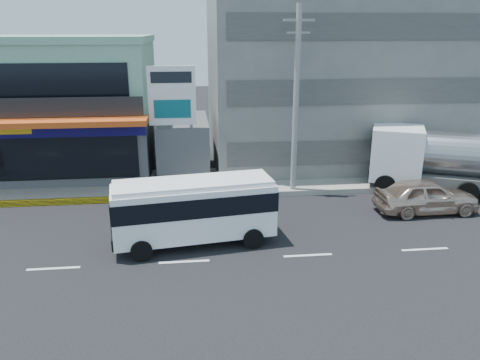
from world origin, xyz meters
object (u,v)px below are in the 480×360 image
object	(u,v)px
satellite_dish	(183,121)
sedan	(426,196)
concrete_building	(330,57)
billboard	(172,103)
minibus	(194,207)
utility_pole_near	(296,101)
tanker_truck	(449,160)
shop_building	(56,108)

from	to	relation	value
satellite_dish	sedan	size ratio (longest dim) A/B	0.30
concrete_building	satellite_dish	size ratio (longest dim) A/B	10.67
concrete_building	billboard	world-z (taller)	concrete_building
concrete_building	minibus	bearing A→B (deg)	-125.55
billboard	utility_pole_near	xyz separation A→B (m)	(6.50, -1.80, 0.22)
satellite_dish	utility_pole_near	size ratio (longest dim) A/B	0.15
utility_pole_near	tanker_truck	bearing A→B (deg)	-4.98
shop_building	concrete_building	size ratio (longest dim) A/B	0.77
minibus	utility_pole_near	bearing A→B (deg)	46.06
billboard	tanker_truck	distance (m)	15.55
satellite_dish	utility_pole_near	distance (m)	7.17
satellite_dish	tanker_truck	bearing A→B (deg)	-16.63
tanker_truck	satellite_dish	bearing A→B (deg)	163.37
billboard	sedan	distance (m)	14.14
shop_building	sedan	distance (m)	22.56
satellite_dish	utility_pole_near	xyz separation A→B (m)	(6.00, -3.60, 1.57)
utility_pole_near	shop_building	bearing A→B (deg)	154.94
minibus	sedan	distance (m)	11.80
concrete_building	minibus	size ratio (longest dim) A/B	2.29
billboard	tanker_truck	xyz separation A→B (m)	(15.04, -2.54, -3.01)
satellite_dish	minibus	xyz separation A→B (m)	(0.46, -9.35, -1.89)
shop_building	utility_pole_near	bearing A→B (deg)	-25.06
concrete_building	sedan	bearing A→B (deg)	-79.69
billboard	shop_building	bearing A→B (deg)	147.68
shop_building	minibus	bearing A→B (deg)	-55.46
tanker_truck	billboard	bearing A→B (deg)	170.40
shop_building	satellite_dish	size ratio (longest dim) A/B	8.27
concrete_building	minibus	xyz separation A→B (m)	(-9.54, -13.35, -5.32)
shop_building	satellite_dish	bearing A→B (deg)	-20.21
concrete_building	tanker_truck	xyz separation A→B (m)	(4.54, -8.34, -5.09)
sedan	tanker_truck	world-z (taller)	tanker_truck
shop_building	billboard	bearing A→B (deg)	-32.32
satellite_dish	sedan	bearing A→B (deg)	-30.26
utility_pole_near	tanker_truck	distance (m)	9.16
utility_pole_near	minibus	bearing A→B (deg)	-133.94
shop_building	tanker_truck	distance (m)	23.78
shop_building	tanker_truck	bearing A→B (deg)	-17.92
satellite_dish	tanker_truck	xyz separation A→B (m)	(14.54, -4.34, -1.66)
utility_pole_near	sedan	distance (m)	8.12
utility_pole_near	tanker_truck	xyz separation A→B (m)	(8.54, -0.74, -3.24)
shop_building	sedan	world-z (taller)	shop_building
satellite_dish	billboard	xyz separation A→B (m)	(-0.50, -1.80, 1.35)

